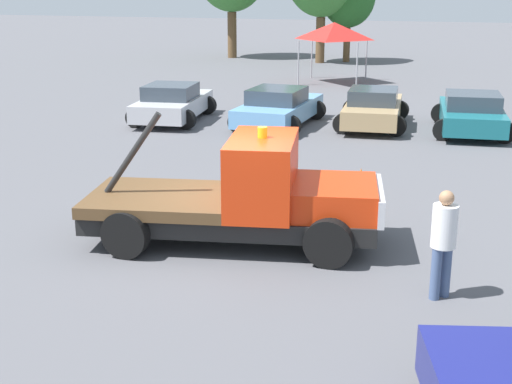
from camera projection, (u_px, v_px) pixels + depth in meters
The scene contains 9 objects.
ground_plane at pixel (231, 242), 13.75m from camera, with size 160.00×160.00×0.00m, color #545459.
tow_truck at pixel (248, 198), 13.45m from camera, with size 5.84×3.03×2.51m.
person_near_truck at pixel (444, 237), 11.05m from camera, with size 0.39×0.39×1.77m.
parked_car_silver at pixel (172, 103), 25.43m from camera, with size 2.81×4.55×1.34m.
parked_car_skyblue at pixel (279, 107), 24.54m from camera, with size 2.65×4.69×1.34m.
parked_car_tan at pixel (373, 108), 24.42m from camera, with size 2.60×4.54×1.34m.
parked_car_teal at pixel (472, 113), 23.45m from camera, with size 2.77×4.56×1.34m.
canopy_tent_red at pixel (334, 31), 34.53m from camera, with size 2.89×2.89×2.91m.
traffic_cone at pixel (361, 180), 17.05m from camera, with size 0.40×0.40×0.55m.
Camera 1 is at (4.29, -12.18, 4.84)m, focal length 50.00 mm.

